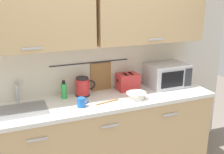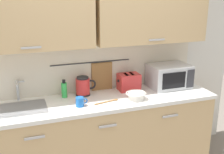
{
  "view_description": "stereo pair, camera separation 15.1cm",
  "coord_description": "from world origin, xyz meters",
  "px_view_note": "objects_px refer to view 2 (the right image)",
  "views": [
    {
      "loc": [
        -0.92,
        -2.31,
        2.0
      ],
      "look_at": [
        0.16,
        0.33,
        1.12
      ],
      "focal_mm": 45.49,
      "sensor_mm": 36.0,
      "label": 1
    },
    {
      "loc": [
        -0.78,
        -2.36,
        2.0
      ],
      "look_at": [
        0.16,
        0.33,
        1.12
      ],
      "focal_mm": 45.49,
      "sensor_mm": 36.0,
      "label": 2
    }
  ],
  "objects_px": {
    "mug_near_sink": "(80,102)",
    "toaster": "(129,82)",
    "wooden_spoon": "(109,101)",
    "dish_soap_bottle": "(64,90)",
    "microwave": "(169,76)",
    "electric_kettle": "(83,86)",
    "mixing_bowl": "(136,95)"
  },
  "relations": [
    {
      "from": "wooden_spoon",
      "to": "electric_kettle",
      "type": "bearing_deg",
      "value": 126.5
    },
    {
      "from": "mug_near_sink",
      "to": "toaster",
      "type": "relative_size",
      "value": 0.47
    },
    {
      "from": "microwave",
      "to": "dish_soap_bottle",
      "type": "distance_m",
      "value": 1.22
    },
    {
      "from": "mug_near_sink",
      "to": "mixing_bowl",
      "type": "bearing_deg",
      "value": -1.4
    },
    {
      "from": "electric_kettle",
      "to": "toaster",
      "type": "relative_size",
      "value": 0.89
    },
    {
      "from": "toaster",
      "to": "mug_near_sink",
      "type": "bearing_deg",
      "value": -155.86
    },
    {
      "from": "dish_soap_bottle",
      "to": "wooden_spoon",
      "type": "distance_m",
      "value": 0.5
    },
    {
      "from": "microwave",
      "to": "mug_near_sink",
      "type": "relative_size",
      "value": 3.83
    },
    {
      "from": "electric_kettle",
      "to": "dish_soap_bottle",
      "type": "distance_m",
      "value": 0.21
    },
    {
      "from": "dish_soap_bottle",
      "to": "wooden_spoon",
      "type": "bearing_deg",
      "value": -34.22
    },
    {
      "from": "microwave",
      "to": "mug_near_sink",
      "type": "height_order",
      "value": "microwave"
    },
    {
      "from": "electric_kettle",
      "to": "toaster",
      "type": "xyz_separation_m",
      "value": [
        0.53,
        -0.01,
        -0.01
      ]
    },
    {
      "from": "toaster",
      "to": "wooden_spoon",
      "type": "relative_size",
      "value": 0.93
    },
    {
      "from": "microwave",
      "to": "toaster",
      "type": "bearing_deg",
      "value": 173.07
    },
    {
      "from": "mug_near_sink",
      "to": "wooden_spoon",
      "type": "xyz_separation_m",
      "value": [
        0.31,
        0.02,
        -0.04
      ]
    },
    {
      "from": "dish_soap_bottle",
      "to": "wooden_spoon",
      "type": "height_order",
      "value": "dish_soap_bottle"
    },
    {
      "from": "electric_kettle",
      "to": "wooden_spoon",
      "type": "distance_m",
      "value": 0.36
    },
    {
      "from": "wooden_spoon",
      "to": "dish_soap_bottle",
      "type": "bearing_deg",
      "value": 145.78
    },
    {
      "from": "mug_near_sink",
      "to": "mixing_bowl",
      "type": "relative_size",
      "value": 0.56
    },
    {
      "from": "dish_soap_bottle",
      "to": "microwave",
      "type": "bearing_deg",
      "value": -3.39
    },
    {
      "from": "mixing_bowl",
      "to": "wooden_spoon",
      "type": "distance_m",
      "value": 0.29
    },
    {
      "from": "mug_near_sink",
      "to": "toaster",
      "type": "bearing_deg",
      "value": 24.14
    },
    {
      "from": "microwave",
      "to": "dish_soap_bottle",
      "type": "relative_size",
      "value": 2.35
    },
    {
      "from": "microwave",
      "to": "dish_soap_bottle",
      "type": "bearing_deg",
      "value": 176.61
    },
    {
      "from": "mug_near_sink",
      "to": "microwave",
      "type": "bearing_deg",
      "value": 11.42
    },
    {
      "from": "mixing_bowl",
      "to": "toaster",
      "type": "height_order",
      "value": "toaster"
    },
    {
      "from": "electric_kettle",
      "to": "toaster",
      "type": "bearing_deg",
      "value": -1.12
    },
    {
      "from": "mixing_bowl",
      "to": "toaster",
      "type": "xyz_separation_m",
      "value": [
        0.04,
        0.3,
        0.05
      ]
    },
    {
      "from": "electric_kettle",
      "to": "mug_near_sink",
      "type": "height_order",
      "value": "electric_kettle"
    },
    {
      "from": "mug_near_sink",
      "to": "toaster",
      "type": "height_order",
      "value": "toaster"
    },
    {
      "from": "mixing_bowl",
      "to": "wooden_spoon",
      "type": "bearing_deg",
      "value": 173.46
    },
    {
      "from": "mug_near_sink",
      "to": "mixing_bowl",
      "type": "distance_m",
      "value": 0.59
    }
  ]
}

